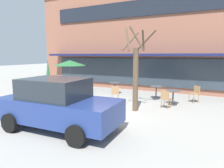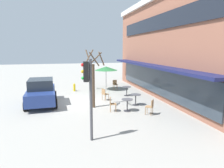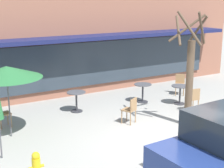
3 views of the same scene
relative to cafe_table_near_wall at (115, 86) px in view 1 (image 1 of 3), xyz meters
name	(u,v)px [view 1 (image 1 of 3)]	position (x,y,z in m)	size (l,w,h in m)	color
ground_plane	(96,111)	(1.00, -3.99, -0.52)	(80.00, 80.00, 0.00)	#9E9B93
building_facade	(155,38)	(1.00, 5.98, 3.45)	(17.68, 9.10, 7.93)	#935B47
cafe_table_near_wall	(115,86)	(0.00, 0.00, 0.00)	(0.70, 0.70, 0.76)	#333338
cafe_table_streetside	(173,95)	(3.95, -1.25, 0.00)	(0.70, 0.70, 0.76)	#333338
cafe_table_by_tree	(156,90)	(2.83, -0.28, 0.00)	(0.70, 0.70, 0.76)	#333338
patio_umbrella_green_folded	(70,63)	(-2.74, -1.13, 1.51)	(2.10, 2.10, 2.20)	#4C4C51
patio_umbrella_cream_folded	(48,70)	(-3.34, -2.49, 1.11)	(0.28, 0.28, 2.20)	#4C4C51
cafe_chair_0	(115,93)	(1.04, -2.07, 0.01)	(0.54, 0.54, 0.89)	#9E754C
cafe_chair_1	(166,98)	(3.77, -2.18, 0.01)	(0.47, 0.47, 0.89)	#9E754C
cafe_chair_2	(78,84)	(-2.79, -0.25, 0.01)	(0.43, 0.43, 0.89)	#9E754C
cafe_chair_3	(195,93)	(4.92, -0.16, 0.01)	(0.56, 0.56, 0.89)	#9E754C
parked_sedan	(58,104)	(1.04, -6.52, 0.36)	(4.28, 2.17, 1.76)	navy
street_tree	(136,72)	(2.60, -3.14, 1.25)	(1.48, 1.41, 3.76)	brown
fire_hydrant	(34,96)	(-2.91, -4.06, -0.16)	(0.36, 0.20, 0.71)	gold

